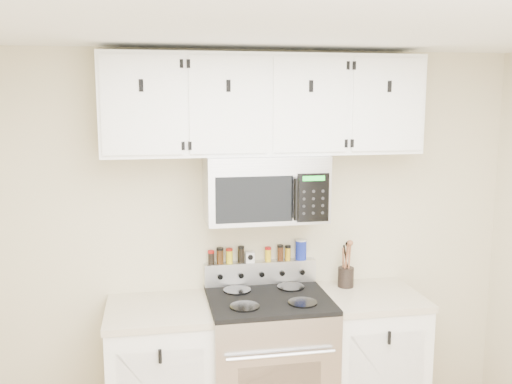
{
  "coord_description": "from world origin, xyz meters",
  "views": [
    {
      "loc": [
        -0.71,
        -1.94,
        2.19
      ],
      "look_at": [
        -0.08,
        1.45,
        1.62
      ],
      "focal_mm": 40.0,
      "sensor_mm": 36.0,
      "label": 1
    }
  ],
  "objects_px": {
    "range": "(269,365)",
    "utensil_crock": "(346,275)",
    "salt_canister": "(301,249)",
    "microwave": "(265,188)"
  },
  "relations": [
    {
      "from": "range",
      "to": "salt_canister",
      "type": "xyz_separation_m",
      "value": [
        0.28,
        0.28,
        0.68
      ]
    },
    {
      "from": "range",
      "to": "utensil_crock",
      "type": "distance_m",
      "value": 0.79
    },
    {
      "from": "range",
      "to": "salt_canister",
      "type": "distance_m",
      "value": 0.79
    },
    {
      "from": "range",
      "to": "utensil_crock",
      "type": "height_order",
      "value": "utensil_crock"
    },
    {
      "from": "range",
      "to": "microwave",
      "type": "bearing_deg",
      "value": 89.77
    },
    {
      "from": "range",
      "to": "microwave",
      "type": "relative_size",
      "value": 1.45
    },
    {
      "from": "salt_canister",
      "to": "utensil_crock",
      "type": "bearing_deg",
      "value": -18.79
    },
    {
      "from": "utensil_crock",
      "to": "salt_canister",
      "type": "height_order",
      "value": "salt_canister"
    },
    {
      "from": "salt_canister",
      "to": "range",
      "type": "bearing_deg",
      "value": -135.11
    },
    {
      "from": "utensil_crock",
      "to": "microwave",
      "type": "bearing_deg",
      "value": -174.37
    }
  ]
}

